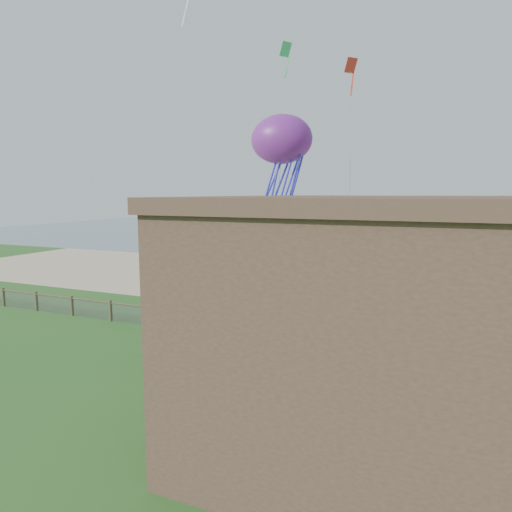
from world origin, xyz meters
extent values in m
plane|color=#285F20|center=(0.00, 0.00, 0.00)|extent=(160.00, 160.00, 0.00)
cube|color=#C5AF8E|center=(0.00, 22.00, 0.00)|extent=(72.00, 20.00, 0.02)
cube|color=slate|center=(0.00, 66.00, 0.00)|extent=(160.00, 68.00, 0.02)
cube|color=#4F372A|center=(13.00, -1.00, 3.50)|extent=(15.00, 10.00, 7.00)
cube|color=brown|center=(13.00, 5.00, 0.25)|extent=(15.00, 2.00, 0.50)
camera|label=1|loc=(12.23, -14.66, 7.50)|focal=32.00mm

